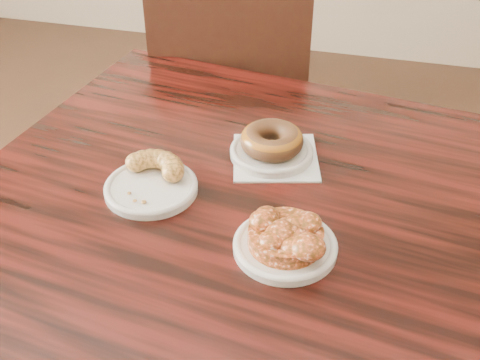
% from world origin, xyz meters
% --- Properties ---
extents(cafe_table, '(1.04, 1.04, 0.75)m').
position_xyz_m(cafe_table, '(0.12, 0.24, 0.38)').
color(cafe_table, black).
rests_on(cafe_table, floor).
extents(chair_far, '(0.50, 0.50, 0.90)m').
position_xyz_m(chair_far, '(-0.05, 0.95, 0.45)').
color(chair_far, black).
rests_on(chair_far, floor).
extents(napkin, '(0.19, 0.19, 0.00)m').
position_xyz_m(napkin, '(0.17, 0.38, 0.75)').
color(napkin, white).
rests_on(napkin, cafe_table).
extents(plate_donut, '(0.15, 0.15, 0.01)m').
position_xyz_m(plate_donut, '(0.17, 0.38, 0.76)').
color(plate_donut, silver).
rests_on(plate_donut, napkin).
extents(plate_cruller, '(0.16, 0.16, 0.01)m').
position_xyz_m(plate_cruller, '(-0.01, 0.23, 0.76)').
color(plate_cruller, silver).
rests_on(plate_cruller, cafe_table).
extents(plate_fritter, '(0.16, 0.16, 0.01)m').
position_xyz_m(plate_fritter, '(0.24, 0.14, 0.76)').
color(plate_fritter, white).
rests_on(plate_fritter, cafe_table).
extents(glazed_donut, '(0.12, 0.12, 0.04)m').
position_xyz_m(glazed_donut, '(0.17, 0.38, 0.79)').
color(glazed_donut, brown).
rests_on(glazed_donut, plate_donut).
extents(apple_fritter, '(0.16, 0.16, 0.04)m').
position_xyz_m(apple_fritter, '(0.24, 0.14, 0.78)').
color(apple_fritter, '#3F2106').
rests_on(apple_fritter, plate_fritter).
extents(cruller_fragment, '(0.13, 0.13, 0.03)m').
position_xyz_m(cruller_fragment, '(-0.01, 0.23, 0.78)').
color(cruller_fragment, brown).
rests_on(cruller_fragment, plate_cruller).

